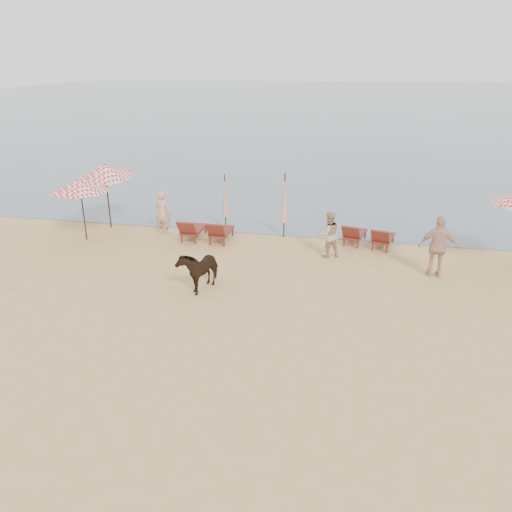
{
  "coord_description": "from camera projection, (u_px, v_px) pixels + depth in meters",
  "views": [
    {
      "loc": [
        2.74,
        -8.15,
        6.44
      ],
      "look_at": [
        0.0,
        5.0,
        1.1
      ],
      "focal_mm": 35.0,
      "sensor_mm": 36.0,
      "label": 1
    }
  ],
  "objects": [
    {
      "name": "ground",
      "position": [
        207.0,
        393.0,
        10.32
      ],
      "size": [
        120.0,
        120.0,
        0.0
      ],
      "primitive_type": "plane",
      "color": "tan",
      "rests_on": "ground"
    },
    {
      "name": "sea",
      "position": [
        348.0,
        100.0,
        83.1
      ],
      "size": [
        160.0,
        140.0,
        0.06
      ],
      "primitive_type": "cube",
      "color": "#51606B",
      "rests_on": "ground"
    },
    {
      "name": "lounger_cluster_left",
      "position": [
        206.0,
        230.0,
        18.69
      ],
      "size": [
        1.77,
        1.7,
        0.63
      ],
      "rotation": [
        0.0,
        0.0,
        -0.01
      ],
      "color": "maroon",
      "rests_on": "ground"
    },
    {
      "name": "lounger_cluster_right",
      "position": [
        368.0,
        236.0,
        18.19
      ],
      "size": [
        1.99,
        1.94,
        0.6
      ],
      "rotation": [
        0.0,
        0.0,
        -0.23
      ],
      "color": "maroon",
      "rests_on": "ground"
    },
    {
      "name": "umbrella_open_left_a",
      "position": [
        80.0,
        186.0,
        18.23
      ],
      "size": [
        2.05,
        2.05,
        2.34
      ],
      "rotation": [
        0.0,
        0.0,
        0.43
      ],
      "color": "black",
      "rests_on": "ground"
    },
    {
      "name": "umbrella_open_left_b",
      "position": [
        105.0,
        171.0,
        19.54
      ],
      "size": [
        2.11,
        2.15,
        2.69
      ],
      "rotation": [
        0.0,
        0.0,
        -0.01
      ],
      "color": "black",
      "rests_on": "ground"
    },
    {
      "name": "umbrella_closed_left",
      "position": [
        225.0,
        196.0,
        19.71
      ],
      "size": [
        0.27,
        0.27,
        2.23
      ],
      "rotation": [
        0.0,
        0.0,
        -0.37
      ],
      "color": "black",
      "rests_on": "ground"
    },
    {
      "name": "umbrella_closed_right",
      "position": [
        285.0,
        198.0,
        18.73
      ],
      "size": [
        0.3,
        0.3,
        2.5
      ],
      "rotation": [
        0.0,
        0.0,
        -0.13
      ],
      "color": "black",
      "rests_on": "ground"
    },
    {
      "name": "cow",
      "position": [
        199.0,
        268.0,
        14.8
      ],
      "size": [
        1.06,
        1.63,
        1.27
      ],
      "primitive_type": "imported",
      "rotation": [
        0.0,
        0.0,
        -0.27
      ],
      "color": "black",
      "rests_on": "ground"
    },
    {
      "name": "beachgoer_left",
      "position": [
        163.0,
        213.0,
        19.27
      ],
      "size": [
        0.68,
        0.49,
        1.75
      ],
      "primitive_type": "imported",
      "rotation": [
        0.0,
        0.0,
        3.03
      ],
      "color": "tan",
      "rests_on": "ground"
    },
    {
      "name": "beachgoer_right_a",
      "position": [
        329.0,
        234.0,
        17.13
      ],
      "size": [
        0.98,
        0.91,
        1.61
      ],
      "primitive_type": "imported",
      "rotation": [
        0.0,
        0.0,
        3.64
      ],
      "color": "tan",
      "rests_on": "ground"
    },
    {
      "name": "beachgoer_right_b",
      "position": [
        438.0,
        247.0,
        15.48
      ],
      "size": [
        1.18,
        0.53,
        1.98
      ],
      "primitive_type": "imported",
      "rotation": [
        0.0,
        0.0,
        3.1
      ],
      "color": "tan",
      "rests_on": "ground"
    }
  ]
}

